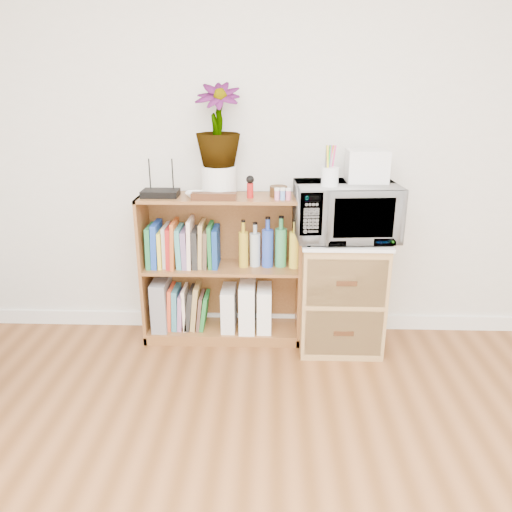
{
  "coord_description": "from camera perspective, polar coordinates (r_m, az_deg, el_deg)",
  "views": [
    {
      "loc": [
        -0.04,
        -0.87,
        1.6
      ],
      "look_at": [
        -0.13,
        1.95,
        0.62
      ],
      "focal_mm": 35.0,
      "sensor_mm": 36.0,
      "label": 1
    }
  ],
  "objects": [
    {
      "name": "potted_plant",
      "position": [
        3.01,
        -4.4,
        14.69
      ],
      "size": [
        0.27,
        0.27,
        0.48
      ],
      "primitive_type": "imported",
      "color": "#336829",
      "rests_on": "plant_pot"
    },
    {
      "name": "file_box",
      "position": [
        3.34,
        -10.71,
        -5.29
      ],
      "size": [
        0.1,
        0.26,
        0.33
      ],
      "primitive_type": "cube",
      "color": "gray",
      "rests_on": "bookshelf"
    },
    {
      "name": "magazine_holder_mid",
      "position": [
        3.26,
        -0.99,
        -5.66
      ],
      "size": [
        0.1,
        0.26,
        0.32
      ],
      "primitive_type": "cube",
      "color": "white",
      "rests_on": "bookshelf"
    },
    {
      "name": "plant_pot",
      "position": [
        3.05,
        -4.25,
        8.56
      ],
      "size": [
        0.21,
        0.21,
        0.18
      ],
      "primitive_type": "cylinder",
      "color": "white",
      "rests_on": "bookshelf"
    },
    {
      "name": "wooden_bowl",
      "position": [
        3.04,
        2.58,
        7.41
      ],
      "size": [
        0.11,
        0.11,
        0.06
      ],
      "primitive_type": "cylinder",
      "color": "#36220E",
      "rests_on": "bookshelf"
    },
    {
      "name": "pen_cup",
      "position": [
        2.88,
        8.44,
        8.97
      ],
      "size": [
        0.1,
        0.1,
        0.11
      ],
      "primitive_type": "cylinder",
      "color": "white",
      "rests_on": "microwave"
    },
    {
      "name": "white_bowl",
      "position": [
        3.04,
        -6.86,
        7.0
      ],
      "size": [
        0.13,
        0.13,
        0.03
      ],
      "primitive_type": "imported",
      "color": "white",
      "rests_on": "bookshelf"
    },
    {
      "name": "microwave",
      "position": [
        3.0,
        10.19,
        5.05
      ],
      "size": [
        0.62,
        0.44,
        0.33
      ],
      "primitive_type": "imported",
      "rotation": [
        0.0,
        0.0,
        0.08
      ],
      "color": "white",
      "rests_on": "wicker_unit"
    },
    {
      "name": "paint_jars",
      "position": [
        2.94,
        3.07,
        6.95
      ],
      "size": [
        0.11,
        0.04,
        0.06
      ],
      "primitive_type": "cube",
      "color": "#D27498",
      "rests_on": "bookshelf"
    },
    {
      "name": "router",
      "position": [
        3.09,
        -10.87,
        7.06
      ],
      "size": [
        0.22,
        0.15,
        0.04
      ],
      "primitive_type": "cube",
      "color": "black",
      "rests_on": "bookshelf"
    },
    {
      "name": "magazine_holder_left",
      "position": [
        3.28,
        -3.12,
        -5.94
      ],
      "size": [
        0.09,
        0.22,
        0.28
      ],
      "primitive_type": "cube",
      "color": "silver",
      "rests_on": "bookshelf"
    },
    {
      "name": "bookshelf",
      "position": [
        3.19,
        -3.92,
        -1.53
      ],
      "size": [
        1.0,
        0.3,
        0.95
      ],
      "primitive_type": "cube",
      "color": "brown",
      "rests_on": "ground"
    },
    {
      "name": "kokeshi_doll",
      "position": [
        2.99,
        -0.68,
        7.49
      ],
      "size": [
        0.04,
        0.04,
        0.09
      ],
      "primitive_type": "cylinder",
      "color": "#A71414",
      "rests_on": "bookshelf"
    },
    {
      "name": "cookbooks",
      "position": [
        3.17,
        -8.31,
        1.17
      ],
      "size": [
        0.45,
        0.2,
        0.31
      ],
      "color": "#1F7742",
      "rests_on": "bookshelf"
    },
    {
      "name": "trinket_box",
      "position": [
        2.95,
        -4.85,
        6.82
      ],
      "size": [
        0.26,
        0.07,
        0.04
      ],
      "primitive_type": "cube",
      "color": "#351E0E",
      "rests_on": "bookshelf"
    },
    {
      "name": "liquor_bottles",
      "position": [
        3.12,
        2.18,
        1.39
      ],
      "size": [
        0.46,
        0.07,
        0.31
      ],
      "color": "gold",
      "rests_on": "bookshelf"
    },
    {
      "name": "small_appliance",
      "position": [
        3.04,
        12.56,
        10.03
      ],
      "size": [
        0.23,
        0.2,
        0.19
      ],
      "primitive_type": "cube",
      "color": "silver",
      "rests_on": "microwave"
    },
    {
      "name": "lower_books",
      "position": [
        3.32,
        -7.79,
        -5.87
      ],
      "size": [
        0.27,
        0.19,
        0.3
      ],
      "color": "#E84E29",
      "rests_on": "bookshelf"
    },
    {
      "name": "wicker_unit",
      "position": [
        3.18,
        9.61,
        -4.25
      ],
      "size": [
        0.5,
        0.45,
        0.7
      ],
      "primitive_type": "cube",
      "color": "#9E7542",
      "rests_on": "ground"
    },
    {
      "name": "magazine_holder_right",
      "position": [
        3.27,
        0.96,
        -5.94
      ],
      "size": [
        0.09,
        0.23,
        0.29
      ],
      "primitive_type": "cube",
      "color": "white",
      "rests_on": "bookshelf"
    },
    {
      "name": "skirting_board",
      "position": [
        3.47,
        2.27,
        -7.34
      ],
      "size": [
        4.0,
        0.02,
        0.1
      ],
      "primitive_type": "cube",
      "color": "white",
      "rests_on": "ground"
    }
  ]
}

